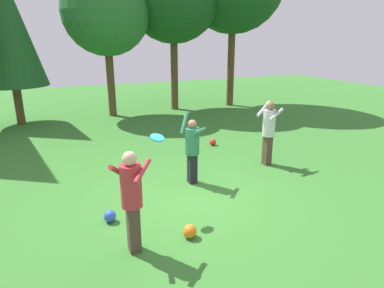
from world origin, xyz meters
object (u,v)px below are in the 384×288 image
(person_catcher, at_px, (132,194))
(ball_blue, at_px, (110,216))
(tree_center, at_px, (106,12))
(ball_red, at_px, (213,142))
(person_bystander, at_px, (269,128))
(frisbee, at_px, (157,138))
(person_thrower, at_px, (192,146))
(ball_orange, at_px, (190,231))
(tree_left, at_px, (7,26))

(person_catcher, xyz_separation_m, ball_blue, (-0.20, 1.09, -0.92))
(tree_center, bearing_deg, person_catcher, -99.08)
(person_catcher, height_order, ball_red, person_catcher)
(person_bystander, distance_m, tree_center, 9.13)
(tree_center, bearing_deg, frisbee, -95.46)
(person_thrower, distance_m, ball_orange, 2.53)
(person_thrower, relative_size, ball_blue, 7.41)
(frisbee, relative_size, ball_red, 1.60)
(person_bystander, relative_size, tree_left, 0.29)
(frisbee, distance_m, ball_red, 4.96)
(ball_orange, distance_m, tree_left, 11.48)
(person_bystander, relative_size, tree_center, 0.28)
(frisbee, bearing_deg, tree_center, 84.54)
(frisbee, height_order, ball_blue, frisbee)
(frisbee, xyz_separation_m, tree_center, (0.91, 9.48, 2.84))
(ball_blue, distance_m, ball_orange, 1.63)
(ball_orange, bearing_deg, person_thrower, 65.36)
(ball_blue, bearing_deg, ball_red, 41.46)
(ball_blue, bearing_deg, tree_center, 78.69)
(person_bystander, xyz_separation_m, ball_blue, (-4.61, -1.39, -0.94))
(person_bystander, bearing_deg, frisbee, -0.00)
(ball_orange, height_order, ball_red, ball_orange)
(ball_orange, xyz_separation_m, ball_red, (2.83, 4.67, -0.02))
(person_thrower, xyz_separation_m, ball_orange, (-1.00, -2.18, -0.82))
(person_catcher, height_order, tree_center, tree_center)
(person_catcher, height_order, ball_blue, person_catcher)
(frisbee, xyz_separation_m, tree_left, (-2.88, 9.37, 2.22))
(tree_left, bearing_deg, person_catcher, -78.56)
(ball_orange, bearing_deg, frisbee, 101.86)
(person_thrower, relative_size, frisbee, 5.05)
(person_catcher, xyz_separation_m, ball_orange, (0.99, -0.02, -0.92))
(tree_left, bearing_deg, person_thrower, -63.55)
(person_bystander, xyz_separation_m, frisbee, (-3.64, -1.45, 0.54))
(person_thrower, relative_size, person_bystander, 0.98)
(ball_orange, height_order, tree_center, tree_center)
(person_bystander, bearing_deg, tree_center, -92.97)
(person_bystander, bearing_deg, ball_orange, 14.43)
(person_bystander, distance_m, frisbee, 3.95)
(person_thrower, xyz_separation_m, tree_center, (-0.31, 8.34, 3.50))
(frisbee, xyz_separation_m, ball_red, (3.05, 3.62, -1.49))
(ball_orange, xyz_separation_m, tree_center, (0.69, 10.52, 4.32))
(tree_center, bearing_deg, person_thrower, -87.84)
(ball_blue, bearing_deg, person_catcher, -79.39)
(ball_blue, height_order, ball_orange, ball_orange)
(ball_blue, height_order, tree_center, tree_center)
(person_catcher, xyz_separation_m, tree_left, (-2.10, 10.39, 2.78))
(frisbee, bearing_deg, tree_left, 107.07)
(person_bystander, height_order, frisbee, person_bystander)
(person_catcher, relative_size, ball_blue, 7.41)
(person_bystander, bearing_deg, person_thrower, -14.25)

